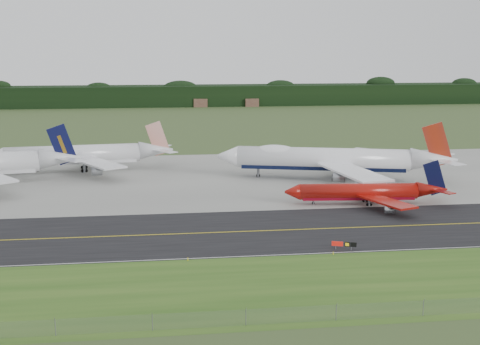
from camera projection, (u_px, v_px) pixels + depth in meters
name	position (u px, v px, depth m)	size (l,w,h in m)	color
ground	(301.00, 224.00, 135.49)	(600.00, 600.00, 0.00)	#3B5126
grass_verge	(351.00, 284.00, 101.40)	(400.00, 30.00, 0.01)	#285117
taxiway	(305.00, 229.00, 131.59)	(400.00, 32.00, 0.02)	black
apron	(260.00, 176.00, 185.16)	(400.00, 78.00, 0.01)	gray
taxiway_centreline	(305.00, 229.00, 131.59)	(400.00, 0.40, 0.00)	gold
taxiway_edge_line	(325.00, 253.00, 116.49)	(400.00, 0.25, 0.00)	silver
perimeter_fence	(380.00, 310.00, 88.54)	(320.00, 0.10, 320.00)	slate
horizon_treeline	(201.00, 96.00, 401.08)	(700.00, 25.00, 12.00)	black
jet_ba_747	(331.00, 159.00, 179.63)	(63.16, 51.21, 16.14)	white
jet_red_737	(367.00, 192.00, 152.13)	(37.51, 30.47, 10.12)	#99110B
jet_star_tail	(83.00, 155.00, 192.41)	(52.73, 43.91, 13.90)	silver
taxiway_sign	(344.00, 244.00, 118.23)	(4.16, 1.60, 1.45)	slate
edge_marker_left	(188.00, 259.00, 112.40)	(0.16, 0.16, 0.50)	yellow
edge_marker_center	(333.00, 253.00, 115.63)	(0.16, 0.16, 0.50)	yellow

